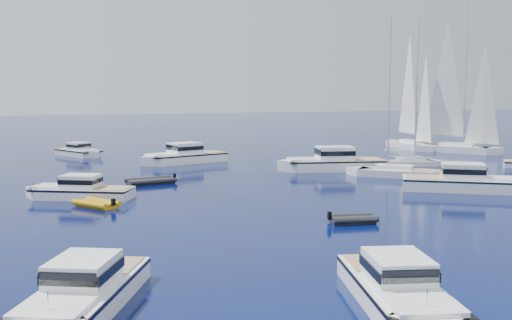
{
  "coord_description": "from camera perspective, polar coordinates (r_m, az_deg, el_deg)",
  "views": [
    {
      "loc": [
        -21.05,
        -22.43,
        7.59
      ],
      "look_at": [
        -2.89,
        22.63,
        2.2
      ],
      "focal_mm": 42.18,
      "sensor_mm": 36.0,
      "label": 1
    }
  ],
  "objects": [
    {
      "name": "motor_cruiser_horizon",
      "position": [
        76.3,
        -16.38,
        0.37
      ],
      "size": [
        5.81,
        8.45,
        2.15
      ],
      "primitive_type": null,
      "rotation": [
        0.0,
        0.0,
        3.59
      ],
      "color": "silver",
      "rests_on": "ground"
    },
    {
      "name": "motor_cruiser_right",
      "position": [
        49.84,
        19.21,
        -2.78
      ],
      "size": [
        10.47,
        8.7,
        2.76
      ],
      "primitive_type": null,
      "rotation": [
        0.0,
        0.0,
        4.1
      ],
      "color": "white",
      "rests_on": "ground"
    },
    {
      "name": "tender_yellow",
      "position": [
        41.89,
        -14.9,
        -4.32
      ],
      "size": [
        3.43,
        3.89,
        0.95
      ],
      "primitive_type": null,
      "rotation": [
        0.0,
        0.0,
        0.57
      ],
      "color": "orange",
      "rests_on": "ground"
    },
    {
      "name": "motor_cruiser_distant",
      "position": [
        66.35,
        -6.91,
        -0.28
      ],
      "size": [
        11.34,
        6.15,
        2.85
      ],
      "primitive_type": null,
      "rotation": [
        0.0,
        0.0,
        1.85
      ],
      "color": "white",
      "rests_on": "ground"
    },
    {
      "name": "tender_grey_near",
      "position": [
        36.0,
        9.16,
        -5.92
      ],
      "size": [
        3.15,
        2.18,
        0.95
      ],
      "primitive_type": null,
      "rotation": [
        0.0,
        0.0,
        4.52
      ],
      "color": "black",
      "rests_on": "ground"
    },
    {
      "name": "motor_cruiser_far_l",
      "position": [
        45.52,
        -16.44,
        -3.53
      ],
      "size": [
        8.73,
        6.46,
        2.24
      ],
      "primitive_type": null,
      "rotation": [
        0.0,
        0.0,
        1.06
      ],
      "color": "white",
      "rests_on": "ground"
    },
    {
      "name": "motor_cruiser_centre",
      "position": [
        60.06,
        7.24,
        -0.98
      ],
      "size": [
        12.07,
        6.26,
        3.03
      ],
      "primitive_type": null,
      "rotation": [
        0.0,
        0.0,
        1.32
      ],
      "color": "white",
      "rests_on": "ground"
    },
    {
      "name": "sailboat_mid_r",
      "position": [
        56.49,
        13.38,
        -1.56
      ],
      "size": [
        9.22,
        9.01,
        15.04
      ],
      "primitive_type": null,
      "rotation": [
        0.0,
        0.0,
        0.8
      ],
      "color": "white",
      "rests_on": "ground"
    },
    {
      "name": "sailboat_sails_far",
      "position": [
        86.05,
        14.46,
        1.07
      ],
      "size": [
        4.88,
        12.75,
        18.27
      ],
      "primitive_type": null,
      "rotation": [
        0.0,
        0.0,
        3.01
      ],
      "color": "white",
      "rests_on": "ground"
    },
    {
      "name": "ground",
      "position": [
        31.68,
        20.79,
        -7.95
      ],
      "size": [
        400.0,
        400.0,
        0.0
      ],
      "primitive_type": "plane",
      "color": "#08164B",
      "rests_on": "ground"
    },
    {
      "name": "tender_grey_far",
      "position": [
        51.58,
        -9.93,
        -2.23
      ],
      "size": [
        4.54,
        2.82,
        0.95
      ],
      "primitive_type": null,
      "rotation": [
        0.0,
        0.0,
        1.7
      ],
      "color": "black",
      "rests_on": "ground"
    },
    {
      "name": "motor_cruiser_left",
      "position": [
        22.71,
        -16.11,
        -13.45
      ],
      "size": [
        6.53,
        9.14,
        2.33
      ],
      "primitive_type": null,
      "rotation": [
        0.0,
        0.0,
        2.66
      ],
      "color": "white",
      "rests_on": "ground"
    },
    {
      "name": "sailboat_centre",
      "position": [
        65.12,
        14.14,
        -0.55
      ],
      "size": [
        8.61,
        3.54,
        12.29
      ],
      "primitive_type": null,
      "rotation": [
        0.0,
        0.0,
        4.54
      ],
      "color": "silver",
      "rests_on": "ground"
    },
    {
      "name": "sailboat_sails_r",
      "position": [
        82.17,
        18.15,
        0.72
      ],
      "size": [
        10.03,
        13.05,
        19.5
      ],
      "primitive_type": null,
      "rotation": [
        0.0,
        0.0,
        3.71
      ],
      "color": "white",
      "rests_on": "ground"
    },
    {
      "name": "motor_cruiser_near",
      "position": [
        22.75,
        13.35,
        -13.34
      ],
      "size": [
        5.2,
        9.3,
        2.34
      ],
      "primitive_type": null,
      "rotation": [
        0.0,
        0.0,
        2.85
      ],
      "color": "white",
      "rests_on": "ground"
    }
  ]
}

